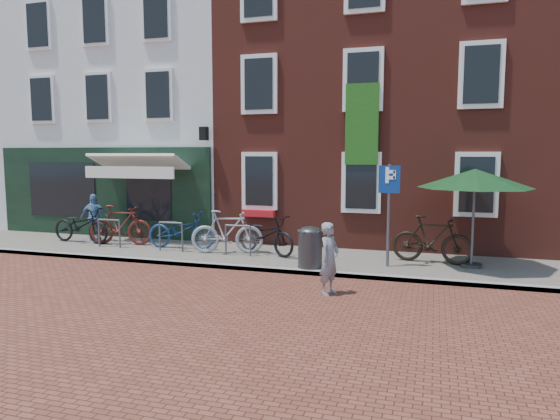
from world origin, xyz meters
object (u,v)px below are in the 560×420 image
(bicycle_1, at_px, (120,225))
(bicycle_2, at_px, (181,230))
(parasol, at_px, (475,175))
(bicycle_3, at_px, (227,232))
(litter_bin, at_px, (310,245))
(parking_sign, at_px, (389,197))
(bicycle_0, at_px, (81,225))
(bicycle_4, at_px, (266,235))
(woman, at_px, (329,258))
(bicycle_5, at_px, (432,240))
(cafe_person, at_px, (94,217))

(bicycle_1, bearing_deg, bicycle_2, -98.97)
(parasol, height_order, bicycle_3, parasol)
(litter_bin, relative_size, bicycle_1, 0.54)
(parking_sign, bearing_deg, bicycle_3, 175.18)
(litter_bin, height_order, bicycle_3, bicycle_3)
(bicycle_3, bearing_deg, litter_bin, -127.68)
(bicycle_0, xyz_separation_m, bicycle_1, (1.36, 0.06, 0.06))
(parking_sign, bearing_deg, bicycle_1, 175.35)
(litter_bin, xyz_separation_m, bicycle_2, (-4.11, 1.30, -0.02))
(parasol, relative_size, bicycle_4, 1.31)
(bicycle_0, bearing_deg, bicycle_2, -84.76)
(parking_sign, distance_m, bicycle_3, 4.47)
(woman, relative_size, bicycle_5, 0.74)
(bicycle_0, relative_size, bicycle_3, 1.03)
(bicycle_5, bearing_deg, bicycle_4, 100.75)
(bicycle_0, bearing_deg, cafe_person, -21.23)
(cafe_person, xyz_separation_m, bicycle_5, (10.06, -0.27, -0.14))
(parking_sign, distance_m, bicycle_2, 6.00)
(bicycle_2, xyz_separation_m, bicycle_4, (2.57, -0.05, 0.00))
(parking_sign, bearing_deg, cafe_person, 173.80)
(bicycle_3, relative_size, bicycle_4, 0.97)
(woman, distance_m, bicycle_4, 3.80)
(parasol, bearing_deg, cafe_person, 177.62)
(bicycle_3, bearing_deg, bicycle_5, -101.76)
(parking_sign, xyz_separation_m, bicycle_4, (-3.28, 0.56, -1.15))
(bicycle_5, bearing_deg, woman, 156.93)
(bicycle_0, bearing_deg, bicycle_3, -87.87)
(cafe_person, height_order, bicycle_5, cafe_person)
(bicycle_5, bearing_deg, parasol, -92.52)
(cafe_person, distance_m, bicycle_3, 4.76)
(woman, xyz_separation_m, bicycle_5, (1.95, 3.13, -0.03))
(bicycle_0, height_order, bicycle_3, bicycle_3)
(cafe_person, bearing_deg, bicycle_1, 147.42)
(bicycle_1, bearing_deg, bicycle_0, 84.22)
(litter_bin, height_order, bicycle_1, bicycle_1)
(bicycle_0, bearing_deg, parasol, -85.61)
(bicycle_4, bearing_deg, litter_bin, -102.95)
(parasol, xyz_separation_m, bicycle_0, (-11.17, 0.06, -1.68))
(parking_sign, xyz_separation_m, bicycle_0, (-9.24, 0.58, -1.15))
(parasol, bearing_deg, bicycle_0, 179.71)
(bicycle_4, xyz_separation_m, bicycle_5, (4.30, 0.15, 0.06))
(cafe_person, distance_m, bicycle_0, 0.49)
(bicycle_2, bearing_deg, cafe_person, 81.30)
(cafe_person, distance_m, bicycle_1, 1.22)
(cafe_person, relative_size, bicycle_3, 0.74)
(litter_bin, xyz_separation_m, bicycle_4, (-1.54, 1.25, -0.02))
(parasol, height_order, bicycle_0, parasol)
(bicycle_0, distance_m, bicycle_4, 5.95)
(cafe_person, xyz_separation_m, bicycle_1, (1.17, -0.34, -0.14))
(woman, height_order, bicycle_4, woman)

